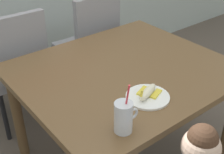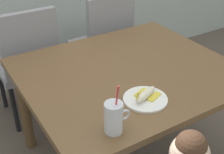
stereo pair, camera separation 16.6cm
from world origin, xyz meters
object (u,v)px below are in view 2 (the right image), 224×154
Objects in this scene: snack_plate at (145,99)px; dining_table at (128,82)px; milk_cup at (114,119)px; dining_chair_right at (104,41)px; peeled_banana at (146,94)px; dining_chair_left at (28,60)px.

dining_table is at bearing 71.55° from snack_plate.
milk_cup is at bearing -156.22° from snack_plate.
milk_cup is (-0.37, -0.43, 0.16)m from dining_table.
peeled_banana is at bearing 70.33° from dining_chair_right.
peeled_banana is (-0.10, -0.30, 0.12)m from dining_table.
peeled_banana reaches higher than snack_plate.
dining_chair_left is 1.24m from milk_cup.
dining_table is 4.97× the size of milk_cup.
dining_chair_right is at bearing 70.33° from peeled_banana.
milk_cup is (0.02, -1.21, 0.25)m from dining_chair_left.
milk_cup is at bearing -155.65° from peeled_banana.
dining_table is 0.88m from dining_chair_left.
dining_table is 0.84m from dining_chair_right.
milk_cup is 1.09× the size of snack_plate.
dining_chair_left is 3.81× the size of milk_cup.
dining_chair_right is (0.68, 0.00, 0.00)m from dining_chair_left.
dining_table is 5.44× the size of snack_plate.
peeled_banana is (0.00, 0.01, 0.03)m from snack_plate.
dining_chair_left is (-0.38, 0.78, -0.09)m from dining_table.
dining_table is 1.30× the size of dining_chair_right.
dining_chair_right is 3.81× the size of milk_cup.
dining_chair_left is 1.00× the size of dining_chair_right.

